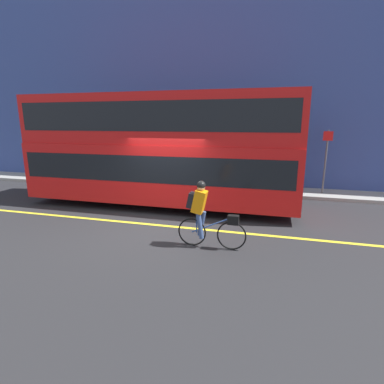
{
  "coord_description": "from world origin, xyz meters",
  "views": [
    {
      "loc": [
        3.24,
        -7.98,
        3.02
      ],
      "look_at": [
        1.01,
        0.22,
        1.0
      ],
      "focal_mm": 28.0,
      "sensor_mm": 36.0,
      "label": 1
    }
  ],
  "objects_px": {
    "bus": "(160,146)",
    "trash_bin": "(129,173)",
    "street_sign_post": "(326,159)",
    "cyclist_on_bike": "(205,212)"
  },
  "relations": [
    {
      "from": "bus",
      "to": "street_sign_post",
      "type": "distance_m",
      "value": 6.62
    },
    {
      "from": "cyclist_on_bike",
      "to": "trash_bin",
      "type": "height_order",
      "value": "cyclist_on_bike"
    },
    {
      "from": "trash_bin",
      "to": "cyclist_on_bike",
      "type": "bearing_deg",
      "value": -50.28
    },
    {
      "from": "bus",
      "to": "trash_bin",
      "type": "xyz_separation_m",
      "value": [
        -2.8,
        2.92,
        -1.56
      ]
    },
    {
      "from": "trash_bin",
      "to": "street_sign_post",
      "type": "distance_m",
      "value": 8.77
    },
    {
      "from": "bus",
      "to": "street_sign_post",
      "type": "bearing_deg",
      "value": 26.19
    },
    {
      "from": "cyclist_on_bike",
      "to": "street_sign_post",
      "type": "xyz_separation_m",
      "value": [
        3.54,
        6.22,
        0.67
      ]
    },
    {
      "from": "cyclist_on_bike",
      "to": "trash_bin",
      "type": "xyz_separation_m",
      "value": [
        -5.17,
        6.23,
        -0.29
      ]
    },
    {
      "from": "trash_bin",
      "to": "street_sign_post",
      "type": "height_order",
      "value": "street_sign_post"
    },
    {
      "from": "bus",
      "to": "cyclist_on_bike",
      "type": "distance_m",
      "value": 4.27
    }
  ]
}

